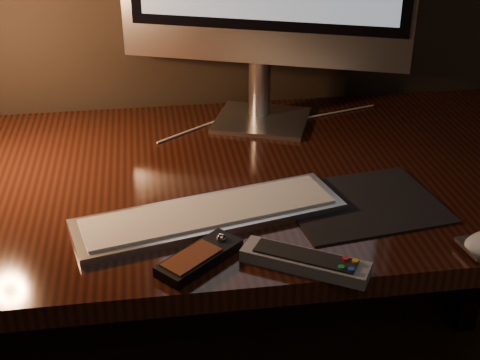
{
  "coord_description": "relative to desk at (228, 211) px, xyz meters",
  "views": [
    {
      "loc": [
        -0.16,
        0.69,
        1.35
      ],
      "look_at": [
        -0.0,
        1.73,
        0.8
      ],
      "focal_mm": 50.0,
      "sensor_mm": 36.0,
      "label": 1
    }
  ],
  "objects": [
    {
      "name": "desk",
      "position": [
        0.0,
        0.0,
        0.0
      ],
      "size": [
        1.6,
        0.75,
        0.75
      ],
      "color": "black",
      "rests_on": "ground"
    },
    {
      "name": "keyboard",
      "position": [
        -0.06,
        -0.24,
        0.14
      ],
      "size": [
        0.49,
        0.24,
        0.02
      ],
      "primitive_type": "cube",
      "rotation": [
        0.0,
        0.0,
        0.23
      ],
      "color": "silver",
      "rests_on": "desk"
    },
    {
      "name": "mousepad",
      "position": [
        0.22,
        -0.23,
        0.13
      ],
      "size": [
        0.3,
        0.25,
        0.0
      ],
      "primitive_type": "cube",
      "rotation": [
        0.0,
        0.0,
        0.14
      ],
      "color": "black",
      "rests_on": "desk"
    },
    {
      "name": "media_remote",
      "position": [
        -0.09,
        -0.37,
        0.14
      ],
      "size": [
        0.15,
        0.14,
        0.03
      ],
      "rotation": [
        0.0,
        0.0,
        0.72
      ],
      "color": "black",
      "rests_on": "desk"
    },
    {
      "name": "tv_remote",
      "position": [
        0.07,
        -0.41,
        0.14
      ],
      "size": [
        0.2,
        0.15,
        0.03
      ],
      "rotation": [
        0.0,
        0.0,
        -0.55
      ],
      "color": "gray",
      "rests_on": "desk"
    },
    {
      "name": "cable",
      "position": [
        0.12,
        0.17,
        0.13
      ],
      "size": [
        0.51,
        0.23,
        0.0
      ],
      "primitive_type": "cylinder",
      "rotation": [
        0.0,
        1.57,
        0.42
      ],
      "color": "white",
      "rests_on": "desk"
    }
  ]
}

